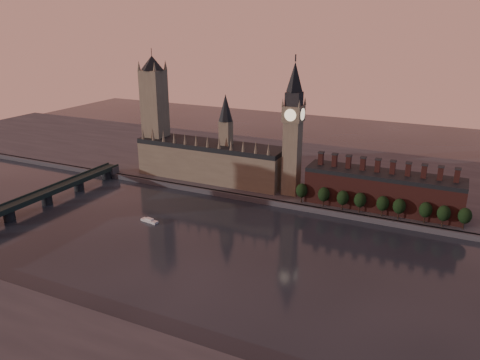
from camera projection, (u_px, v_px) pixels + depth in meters
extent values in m
plane|color=black|center=(213.00, 255.00, 282.81)|extent=(900.00, 900.00, 0.00)
cube|color=#4A494F|center=(269.00, 202.00, 358.97)|extent=(900.00, 4.00, 4.00)
cube|color=#4A494F|center=(306.00, 170.00, 435.79)|extent=(900.00, 180.00, 4.00)
cube|color=#776C54|center=(211.00, 163.00, 401.64)|extent=(130.00, 30.00, 28.00)
cube|color=black|center=(210.00, 145.00, 396.45)|extent=(130.00, 30.00, 4.00)
cube|color=#776C54|center=(226.00, 135.00, 387.09)|extent=(9.00, 9.00, 24.00)
cone|color=black|center=(226.00, 108.00, 379.63)|extent=(12.00, 12.00, 22.00)
cone|color=#776C54|center=(143.00, 133.00, 406.30)|extent=(2.60, 2.60, 10.00)
cone|color=#776C54|center=(153.00, 135.00, 401.92)|extent=(2.60, 2.60, 10.00)
cone|color=#776C54|center=(163.00, 136.00, 397.55)|extent=(2.60, 2.60, 10.00)
cone|color=#776C54|center=(174.00, 137.00, 393.17)|extent=(2.60, 2.60, 10.00)
cone|color=#776C54|center=(185.00, 139.00, 388.80)|extent=(2.60, 2.60, 10.00)
cone|color=#776C54|center=(196.00, 140.00, 384.42)|extent=(2.60, 2.60, 10.00)
cone|color=#776C54|center=(207.00, 141.00, 380.04)|extent=(2.60, 2.60, 10.00)
cone|color=#776C54|center=(219.00, 143.00, 375.67)|extent=(2.60, 2.60, 10.00)
cone|color=#776C54|center=(231.00, 144.00, 371.29)|extent=(2.60, 2.60, 10.00)
cone|color=#776C54|center=(243.00, 146.00, 366.92)|extent=(2.60, 2.60, 10.00)
cone|color=#776C54|center=(256.00, 147.00, 362.54)|extent=(2.60, 2.60, 10.00)
cone|color=#776C54|center=(269.00, 149.00, 358.16)|extent=(2.60, 2.60, 10.00)
cube|color=#776C54|center=(156.00, 122.00, 414.02)|extent=(18.00, 18.00, 90.00)
cone|color=black|center=(152.00, 63.00, 397.49)|extent=(24.00, 24.00, 12.00)
cylinder|color=#232326|center=(152.00, 55.00, 395.54)|extent=(0.50, 0.50, 12.00)
cone|color=#776C54|center=(139.00, 66.00, 394.57)|extent=(3.00, 3.00, 8.00)
cone|color=#776C54|center=(154.00, 66.00, 388.04)|extent=(3.00, 3.00, 8.00)
cone|color=#776C54|center=(150.00, 64.00, 408.23)|extent=(3.00, 3.00, 8.00)
cone|color=#776C54|center=(165.00, 65.00, 401.70)|extent=(3.00, 3.00, 8.00)
cube|color=#776C54|center=(292.00, 158.00, 361.91)|extent=(12.00, 12.00, 58.00)
cube|color=#776C54|center=(294.00, 114.00, 350.56)|extent=(14.00, 14.00, 12.00)
cube|color=#232326|center=(294.00, 99.00, 346.99)|extent=(11.00, 11.00, 10.00)
cone|color=black|center=(295.00, 77.00, 341.81)|extent=(13.00, 13.00, 22.00)
cylinder|color=#232326|center=(296.00, 58.00, 337.43)|extent=(1.00, 1.00, 5.00)
cylinder|color=beige|center=(290.00, 115.00, 344.42)|extent=(9.00, 0.50, 9.00)
cylinder|color=beige|center=(297.00, 112.00, 356.71)|extent=(9.00, 0.50, 9.00)
cylinder|color=beige|center=(285.00, 113.00, 353.50)|extent=(0.50, 9.00, 9.00)
cylinder|color=beige|center=(303.00, 114.00, 347.62)|extent=(0.50, 9.00, 9.00)
cone|color=#776C54|center=(283.00, 102.00, 344.75)|extent=(2.00, 2.00, 6.00)
cone|color=#776C54|center=(299.00, 103.00, 339.44)|extent=(2.00, 2.00, 6.00)
cone|color=#776C54|center=(289.00, 100.00, 355.84)|extent=(2.00, 2.00, 6.00)
cone|color=#776C54|center=(305.00, 101.00, 350.54)|extent=(2.00, 2.00, 6.00)
cube|color=#50231E|center=(382.00, 192.00, 338.87)|extent=(110.00, 25.00, 24.00)
cube|color=black|center=(384.00, 175.00, 334.49)|extent=(110.00, 25.00, 3.00)
cube|color=#50231E|center=(321.00, 159.00, 351.72)|extent=(3.50, 3.50, 9.00)
cube|color=#232326|center=(321.00, 152.00, 350.10)|extent=(4.20, 4.20, 1.00)
cube|color=#50231E|center=(335.00, 160.00, 347.46)|extent=(3.50, 3.50, 9.00)
cube|color=#232326|center=(335.00, 154.00, 345.84)|extent=(4.20, 4.20, 1.00)
cube|color=#50231E|center=(349.00, 162.00, 343.20)|extent=(3.50, 3.50, 9.00)
cube|color=#232326|center=(349.00, 156.00, 341.57)|extent=(4.20, 4.20, 1.00)
cube|color=#50231E|center=(363.00, 164.00, 338.94)|extent=(3.50, 3.50, 9.00)
cube|color=#232326|center=(363.00, 157.00, 337.31)|extent=(4.20, 4.20, 1.00)
cube|color=#50231E|center=(378.00, 166.00, 334.67)|extent=(3.50, 3.50, 9.00)
cube|color=#232326|center=(378.00, 159.00, 333.05)|extent=(4.20, 4.20, 1.00)
cube|color=#50231E|center=(393.00, 168.00, 330.41)|extent=(3.50, 3.50, 9.00)
cube|color=#232326|center=(393.00, 161.00, 328.79)|extent=(4.20, 4.20, 1.00)
cube|color=#50231E|center=(408.00, 170.00, 326.15)|extent=(3.50, 3.50, 9.00)
cube|color=#232326|center=(409.00, 163.00, 324.53)|extent=(4.20, 4.20, 1.00)
cube|color=#50231E|center=(424.00, 172.00, 321.89)|extent=(3.50, 3.50, 9.00)
cube|color=#232326|center=(425.00, 165.00, 320.27)|extent=(4.20, 4.20, 1.00)
cube|color=#50231E|center=(440.00, 174.00, 317.63)|extent=(3.50, 3.50, 9.00)
cube|color=#232326|center=(441.00, 167.00, 316.01)|extent=(4.20, 4.20, 1.00)
cube|color=#50231E|center=(457.00, 176.00, 313.37)|extent=(3.50, 3.50, 9.00)
cube|color=#232326|center=(458.00, 169.00, 311.75)|extent=(4.20, 4.20, 1.00)
cylinder|color=black|center=(301.00, 199.00, 352.22)|extent=(0.80, 0.80, 6.00)
ellipsoid|color=black|center=(302.00, 190.00, 350.11)|extent=(8.60, 8.60, 10.75)
cylinder|color=black|center=(323.00, 203.00, 344.41)|extent=(0.80, 0.80, 6.00)
ellipsoid|color=black|center=(324.00, 194.00, 342.30)|extent=(8.60, 8.60, 10.75)
cylinder|color=black|center=(342.00, 206.00, 337.83)|extent=(0.80, 0.80, 6.00)
ellipsoid|color=black|center=(343.00, 198.00, 335.72)|extent=(8.60, 8.60, 10.75)
cylinder|color=black|center=(359.00, 208.00, 333.68)|extent=(0.80, 0.80, 6.00)
ellipsoid|color=black|center=(360.00, 200.00, 331.57)|extent=(8.60, 8.60, 10.75)
cylinder|color=black|center=(382.00, 212.00, 327.42)|extent=(0.80, 0.80, 6.00)
ellipsoid|color=black|center=(383.00, 203.00, 325.31)|extent=(8.60, 8.60, 10.75)
cylinder|color=black|center=(398.00, 215.00, 322.54)|extent=(0.80, 0.80, 6.00)
ellipsoid|color=black|center=(399.00, 206.00, 320.43)|extent=(8.60, 8.60, 10.75)
cylinder|color=black|center=(424.00, 219.00, 316.49)|extent=(0.80, 0.80, 6.00)
ellipsoid|color=black|center=(426.00, 210.00, 314.39)|extent=(8.60, 8.60, 10.75)
cylinder|color=black|center=(442.00, 222.00, 310.90)|extent=(0.80, 0.80, 6.00)
ellipsoid|color=black|center=(444.00, 213.00, 308.79)|extent=(8.60, 8.60, 10.75)
cylinder|color=black|center=(463.00, 225.00, 306.88)|extent=(0.80, 0.80, 6.00)
ellipsoid|color=black|center=(465.00, 216.00, 304.77)|extent=(8.60, 8.60, 10.75)
cube|color=#1A2926|center=(22.00, 203.00, 338.86)|extent=(12.00, 200.00, 2.50)
cube|color=#1A2926|center=(16.00, 199.00, 340.48)|extent=(1.00, 200.00, 1.30)
cube|color=#1A2926|center=(27.00, 201.00, 336.00)|extent=(1.00, 200.00, 1.30)
cube|color=#4A494F|center=(110.00, 169.00, 420.58)|extent=(14.00, 8.00, 6.00)
cylinder|color=#232326|center=(9.00, 215.00, 330.28)|extent=(8.00, 8.00, 7.75)
cylinder|color=#232326|center=(47.00, 199.00, 359.29)|extent=(8.00, 8.00, 7.75)
cylinder|color=#232326|center=(79.00, 186.00, 388.31)|extent=(8.00, 8.00, 7.75)
cylinder|color=#232326|center=(106.00, 174.00, 417.33)|extent=(8.00, 8.00, 7.75)
cube|color=silver|center=(150.00, 221.00, 328.33)|extent=(13.95, 5.79, 1.55)
cube|color=silver|center=(149.00, 219.00, 327.89)|extent=(6.16, 3.71, 1.16)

